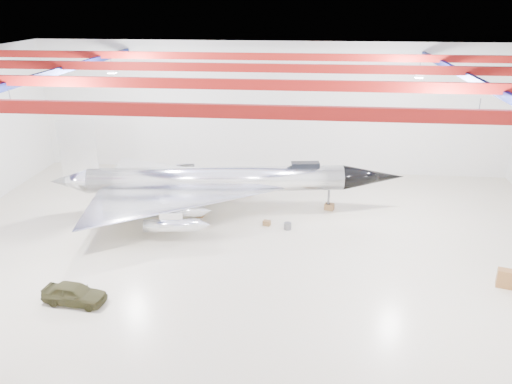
# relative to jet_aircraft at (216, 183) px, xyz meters

# --- Properties ---
(floor) EXTENTS (40.00, 40.00, 0.00)m
(floor) POSITION_rel_jet_aircraft_xyz_m (3.05, -5.38, -2.21)
(floor) COLOR beige
(floor) RESTS_ON ground
(wall_back) EXTENTS (40.00, 0.00, 40.00)m
(wall_back) POSITION_rel_jet_aircraft_xyz_m (3.05, 9.62, 3.29)
(wall_back) COLOR silver
(wall_back) RESTS_ON floor
(ceiling) EXTENTS (40.00, 40.00, 0.00)m
(ceiling) POSITION_rel_jet_aircraft_xyz_m (3.05, -5.38, 8.79)
(ceiling) COLOR #0A0F38
(ceiling) RESTS_ON wall_back
(ceiling_structure) EXTENTS (39.50, 29.50, 1.08)m
(ceiling_structure) POSITION_rel_jet_aircraft_xyz_m (3.05, -5.38, 8.11)
(ceiling_structure) COLOR maroon
(ceiling_structure) RESTS_ON ceiling
(jet_aircraft) EXTENTS (24.66, 15.96, 6.74)m
(jet_aircraft) POSITION_rel_jet_aircraft_xyz_m (0.00, 0.00, 0.00)
(jet_aircraft) COLOR silver
(jet_aircraft) RESTS_ON floor
(jeep) EXTENTS (3.31, 1.60, 1.09)m
(jeep) POSITION_rel_jet_aircraft_xyz_m (-5.04, -11.98, -1.67)
(jeep) COLOR #3A381D
(jeep) RESTS_ON floor
(desk) EXTENTS (1.19, 0.82, 0.99)m
(desk) POSITION_rel_jet_aircraft_xyz_m (16.95, -8.23, -1.71)
(desk) COLOR brown
(desk) RESTS_ON floor
(crate_ply) EXTENTS (0.56, 0.48, 0.34)m
(crate_ply) POSITION_rel_jet_aircraft_xyz_m (-1.02, -1.02, -2.04)
(crate_ply) COLOR olive
(crate_ply) RESTS_ON floor
(toolbox_red) EXTENTS (0.54, 0.48, 0.32)m
(toolbox_red) POSITION_rel_jet_aircraft_xyz_m (1.85, 3.60, -2.05)
(toolbox_red) COLOR #9F2C0F
(toolbox_red) RESTS_ON floor
(engine_drum) EXTENTS (0.64, 0.64, 0.45)m
(engine_drum) POSITION_rel_jet_aircraft_xyz_m (5.14, -2.36, -1.99)
(engine_drum) COLOR #59595B
(engine_drum) RESTS_ON floor
(parts_bin) EXTENTS (0.77, 0.67, 0.46)m
(parts_bin) POSITION_rel_jet_aircraft_xyz_m (7.98, 1.20, -1.98)
(parts_bin) COLOR olive
(parts_bin) RESTS_ON floor
(crate_small) EXTENTS (0.48, 0.42, 0.29)m
(crate_small) POSITION_rel_jet_aircraft_xyz_m (-6.04, 2.33, -2.07)
(crate_small) COLOR #59595B
(crate_small) RESTS_ON floor
(oil_barrel) EXTENTS (0.56, 0.49, 0.33)m
(oil_barrel) POSITION_rel_jet_aircraft_xyz_m (3.72, -1.90, -2.05)
(oil_barrel) COLOR olive
(oil_barrel) RESTS_ON floor
(spares_box) EXTENTS (0.44, 0.44, 0.38)m
(spares_box) POSITION_rel_jet_aircraft_xyz_m (3.39, 5.55, -2.02)
(spares_box) COLOR #59595B
(spares_box) RESTS_ON floor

